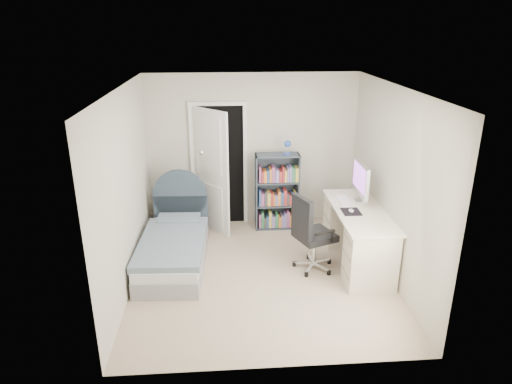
{
  "coord_description": "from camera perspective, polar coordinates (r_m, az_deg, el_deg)",
  "views": [
    {
      "loc": [
        -0.48,
        -5.41,
        3.22
      ],
      "look_at": [
        -0.06,
        0.17,
        1.14
      ],
      "focal_mm": 32.0,
      "sensor_mm": 36.0,
      "label": 1
    }
  ],
  "objects": [
    {
      "name": "desk",
      "position": [
        6.55,
        12.57,
        -5.14
      ],
      "size": [
        0.67,
        1.68,
        1.37
      ],
      "color": "beige",
      "rests_on": "ground"
    },
    {
      "name": "bookcase",
      "position": [
        7.46,
        2.69,
        -0.32
      ],
      "size": [
        0.7,
        0.3,
        1.49
      ],
      "color": "#3C4651",
      "rests_on": "ground"
    },
    {
      "name": "office_chair",
      "position": [
        6.2,
        6.73,
        -4.76
      ],
      "size": [
        0.63,
        0.63,
        1.08
      ],
      "color": "silver",
      "rests_on": "ground"
    },
    {
      "name": "floor_lamp",
      "position": [
        7.22,
        -6.88,
        -1.16
      ],
      "size": [
        0.2,
        0.2,
        1.42
      ],
      "color": "silver",
      "rests_on": "ground"
    },
    {
      "name": "nightstand",
      "position": [
        7.62,
        -10.62,
        -1.79
      ],
      "size": [
        0.39,
        0.39,
        0.58
      ],
      "color": "tan",
      "rests_on": "ground"
    },
    {
      "name": "room_shell",
      "position": [
        5.78,
        0.73,
        0.5
      ],
      "size": [
        3.5,
        3.7,
        2.6
      ],
      "color": "tan",
      "rests_on": "ground"
    },
    {
      "name": "bed",
      "position": [
        6.59,
        -10.15,
        -6.68
      ],
      "size": [
        0.94,
        1.86,
        1.13
      ],
      "color": "gray",
      "rests_on": "ground"
    },
    {
      "name": "door",
      "position": [
        7.33,
        -5.31,
        3.0
      ],
      "size": [
        0.92,
        0.64,
        2.06
      ],
      "color": "black",
      "rests_on": "ground"
    }
  ]
}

